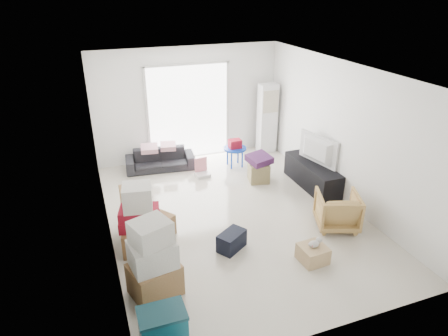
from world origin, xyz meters
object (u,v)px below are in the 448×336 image
sofa (160,157)px  wood_crate (313,254)px  television (314,161)px  kids_table (235,147)px  tv_console (312,175)px  ottoman (259,172)px  armchair (338,209)px  storage_bins (163,332)px  ac_tower (267,119)px

sofa → wood_crate: sofa is taller
television → kids_table: bearing=24.7°
sofa → kids_table: kids_table is taller
tv_console → sofa: sofa is taller
tv_console → ottoman: 1.15m
television → armchair: (-0.42, -1.51, -0.24)m
tv_console → storage_bins: storage_bins is taller
ac_tower → television: bearing=-88.7°
television → storage_bins: television is taller
wood_crate → storage_bins: bearing=-161.0°
storage_bins → kids_table: 5.40m
ottoman → kids_table: 0.98m
television → storage_bins: (-3.90, -3.10, -0.29)m
armchair → tv_console: bearing=-84.7°
television → kids_table: 1.94m
ottoman → storage_bins: bearing=-128.2°
tv_console → ac_tower: bearing=91.3°
ac_tower → storage_bins: size_ratio=2.79×
storage_bins → wood_crate: size_ratio=1.56×
tv_console → kids_table: bearing=127.0°
wood_crate → tv_console: bearing=58.9°
television → ottoman: bearing=44.7°
television → armchair: 1.58m
television → sofa: television is taller
armchair → ottoman: 2.21m
wood_crate → sofa: bearing=109.8°
ottoman → tv_console: bearing=-33.0°
ac_tower → tv_console: ac_tower is taller
sofa → kids_table: bearing=-8.5°
ac_tower → wood_crate: (-1.29, -4.37, -0.74)m
ac_tower → wood_crate: size_ratio=4.34×
ottoman → wood_crate: size_ratio=1.04×
television → wood_crate: (-1.34, -2.22, -0.47)m
armchair → kids_table: 3.14m
ac_tower → armchair: bearing=-95.7°
storage_bins → tv_console: bearing=38.5°
television → armchair: bearing=152.2°
tv_console → storage_bins: (-3.90, -3.10, 0.05)m
sofa → ottoman: (1.90, -1.38, -0.10)m
tv_console → storage_bins: 4.99m
kids_table → wood_crate: bearing=-92.7°
sofa → storage_bins: bearing=-94.9°
tv_console → wood_crate: 2.60m
kids_table → storage_bins: bearing=-120.5°
ottoman → television: bearing=-33.0°
television → sofa: (-2.86, 2.00, -0.29)m
ac_tower → sofa: size_ratio=1.11×
ac_tower → kids_table: bearing=-151.4°
ac_tower → storage_bins: bearing=-126.2°
television → ottoman: size_ratio=2.50×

